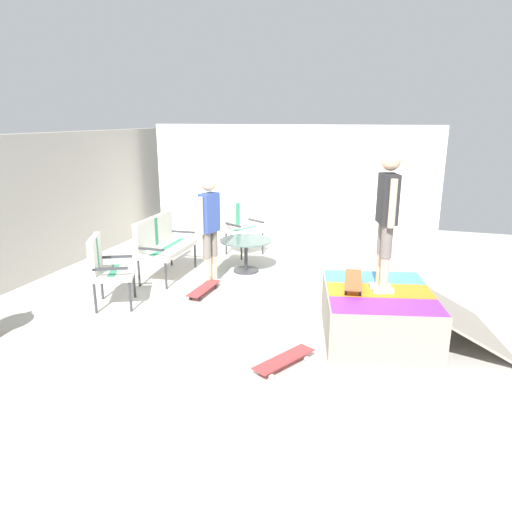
{
  "coord_description": "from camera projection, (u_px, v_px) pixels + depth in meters",
  "views": [
    {
      "loc": [
        -5.97,
        -1.85,
        2.6
      ],
      "look_at": [
        0.27,
        0.12,
        0.7
      ],
      "focal_mm": 33.52,
      "sensor_mm": 36.0,
      "label": 1
    }
  ],
  "objects": [
    {
      "name": "skateboard_by_bench",
      "position": [
        204.0,
        289.0,
        7.3
      ],
      "size": [
        0.81,
        0.23,
        0.1
      ],
      "color": "#B23838",
      "rests_on": "ground_plane"
    },
    {
      "name": "person_skater",
      "position": [
        387.0,
        212.0,
        5.46
      ],
      "size": [
        0.46,
        0.31,
        1.63
      ],
      "color": "silver",
      "rests_on": "skate_ramp"
    },
    {
      "name": "patio_chair_by_wall",
      "position": [
        105.0,
        265.0,
        6.7
      ],
      "size": [
        0.8,
        0.76,
        1.02
      ],
      "color": "#38383D",
      "rests_on": "ground_plane"
    },
    {
      "name": "house_facade",
      "position": [
        290.0,
        185.0,
        10.0
      ],
      "size": [
        0.23,
        6.0,
        2.46
      ],
      "color": "white",
      "rests_on": "ground_plane"
    },
    {
      "name": "person_watching",
      "position": [
        210.0,
        222.0,
        7.48
      ],
      "size": [
        0.46,
        0.31,
        1.74
      ],
      "color": "silver",
      "rests_on": "ground_plane"
    },
    {
      "name": "skateboard_spare",
      "position": [
        284.0,
        360.0,
        5.16
      ],
      "size": [
        0.8,
        0.55,
        0.1
      ],
      "color": "#B23838",
      "rests_on": "ground_plane"
    },
    {
      "name": "ground_plane",
      "position": [
        258.0,
        313.0,
        6.74
      ],
      "size": [
        12.0,
        12.0,
        0.1
      ],
      "primitive_type": "cube",
      "color": "beige"
    },
    {
      "name": "skate_ramp",
      "position": [
        380.0,
        314.0,
        5.8
      ],
      "size": [
        1.9,
        2.35,
        0.62
      ],
      "color": "gray",
      "rests_on": "ground_plane"
    },
    {
      "name": "patio_chair_near_house",
      "position": [
        241.0,
        223.0,
        9.34
      ],
      "size": [
        0.82,
        0.79,
        1.02
      ],
      "color": "#38383D",
      "rests_on": "ground_plane"
    },
    {
      "name": "skateboard_on_ramp",
      "position": [
        353.0,
        280.0,
        5.8
      ],
      "size": [
        0.82,
        0.29,
        0.1
      ],
      "color": "brown",
      "rests_on": "skate_ramp"
    },
    {
      "name": "patio_bench",
      "position": [
        161.0,
        241.0,
        7.99
      ],
      "size": [
        1.27,
        0.59,
        1.02
      ],
      "color": "#38383D",
      "rests_on": "ground_plane"
    },
    {
      "name": "back_wall_cinderblock",
      "position": [
        17.0,
        211.0,
        7.55
      ],
      "size": [
        9.0,
        0.2,
        2.36
      ],
      "color": "#ADA89E",
      "rests_on": "ground_plane"
    },
    {
      "name": "patio_table",
      "position": [
        246.0,
        249.0,
        8.29
      ],
      "size": [
        0.9,
        0.9,
        0.57
      ],
      "color": "#38383D",
      "rests_on": "ground_plane"
    }
  ]
}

